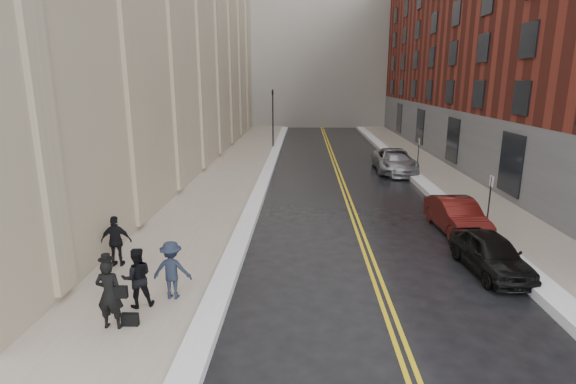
# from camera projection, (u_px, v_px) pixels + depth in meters

# --- Properties ---
(ground) EXTENTS (160.00, 160.00, 0.00)m
(ground) POSITION_uv_depth(u_px,v_px,m) (295.00, 325.00, 11.42)
(ground) COLOR black
(ground) RESTS_ON ground
(sidewalk_left) EXTENTS (4.00, 64.00, 0.15)m
(sidewalk_left) POSITION_uv_depth(u_px,v_px,m) (226.00, 181.00, 27.06)
(sidewalk_left) COLOR gray
(sidewalk_left) RESTS_ON ground
(sidewalk_right) EXTENTS (3.00, 64.00, 0.15)m
(sidewalk_right) POSITION_uv_depth(u_px,v_px,m) (452.00, 183.00, 26.60)
(sidewalk_right) COLOR gray
(sidewalk_right) RESTS_ON ground
(lane_stripe_a) EXTENTS (0.12, 64.00, 0.01)m
(lane_stripe_a) POSITION_uv_depth(u_px,v_px,m) (340.00, 184.00, 26.84)
(lane_stripe_a) COLOR gold
(lane_stripe_a) RESTS_ON ground
(lane_stripe_b) EXTENTS (0.12, 64.00, 0.01)m
(lane_stripe_b) POSITION_uv_depth(u_px,v_px,m) (344.00, 184.00, 26.83)
(lane_stripe_b) COLOR gold
(lane_stripe_b) RESTS_ON ground
(snow_ridge_left) EXTENTS (0.70, 60.80, 0.26)m
(snow_ridge_left) POSITION_uv_depth(u_px,v_px,m) (264.00, 181.00, 26.97)
(snow_ridge_left) COLOR white
(snow_ridge_left) RESTS_ON ground
(snow_ridge_right) EXTENTS (0.85, 60.80, 0.30)m
(snow_ridge_right) POSITION_uv_depth(u_px,v_px,m) (421.00, 182.00, 26.64)
(snow_ridge_right) COLOR white
(snow_ridge_right) RESTS_ON ground
(building_right) EXTENTS (14.00, 50.00, 18.00)m
(building_right) POSITION_uv_depth(u_px,v_px,m) (556.00, 35.00, 30.91)
(building_right) COLOR maroon
(building_right) RESTS_ON ground
(traffic_signal) EXTENTS (0.18, 0.15, 5.20)m
(traffic_signal) POSITION_uv_depth(u_px,v_px,m) (273.00, 114.00, 39.83)
(traffic_signal) COLOR black
(traffic_signal) RESTS_ON ground
(parking_sign_near) EXTENTS (0.06, 0.35, 2.23)m
(parking_sign_near) POSITION_uv_depth(u_px,v_px,m) (490.00, 196.00, 18.57)
(parking_sign_near) COLOR black
(parking_sign_near) RESTS_ON ground
(parking_sign_far) EXTENTS (0.06, 0.35, 2.23)m
(parking_sign_far) POSITION_uv_depth(u_px,v_px,m) (418.00, 151.00, 30.20)
(parking_sign_far) COLOR black
(parking_sign_far) RESTS_ON ground
(car_black) EXTENTS (1.82, 3.86, 1.28)m
(car_black) POSITION_uv_depth(u_px,v_px,m) (491.00, 253.00, 14.39)
(car_black) COLOR black
(car_black) RESTS_ON ground
(car_maroon) EXTENTS (1.72, 4.21, 1.36)m
(car_maroon) POSITION_uv_depth(u_px,v_px,m) (457.00, 216.00, 18.25)
(car_maroon) COLOR #460F0C
(car_maroon) RESTS_ON ground
(car_silver_near) EXTENTS (2.36, 4.71, 1.31)m
(car_silver_near) POSITION_uv_depth(u_px,v_px,m) (397.00, 164.00, 29.50)
(car_silver_near) COLOR #A4A6AC
(car_silver_near) RESTS_ON ground
(car_silver_far) EXTENTS (2.62, 5.46, 1.50)m
(car_silver_far) POSITION_uv_depth(u_px,v_px,m) (394.00, 160.00, 30.22)
(car_silver_far) COLOR gray
(car_silver_far) RESTS_ON ground
(pedestrian_main) EXTENTS (0.66, 0.44, 1.79)m
(pedestrian_main) POSITION_uv_depth(u_px,v_px,m) (110.00, 294.00, 10.80)
(pedestrian_main) COLOR black
(pedestrian_main) RESTS_ON sidewalk_left
(pedestrian_a) EXTENTS (0.98, 0.89, 1.65)m
(pedestrian_a) POSITION_uv_depth(u_px,v_px,m) (137.00, 278.00, 11.86)
(pedestrian_a) COLOR black
(pedestrian_a) RESTS_ON sidewalk_left
(pedestrian_b) EXTENTS (1.07, 0.63, 1.64)m
(pedestrian_b) POSITION_uv_depth(u_px,v_px,m) (172.00, 270.00, 12.34)
(pedestrian_b) COLOR #191F2D
(pedestrian_b) RESTS_ON sidewalk_left
(pedestrian_c) EXTENTS (1.01, 0.47, 1.68)m
(pedestrian_c) POSITION_uv_depth(u_px,v_px,m) (116.00, 241.00, 14.47)
(pedestrian_c) COLOR black
(pedestrian_c) RESTS_ON sidewalk_left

